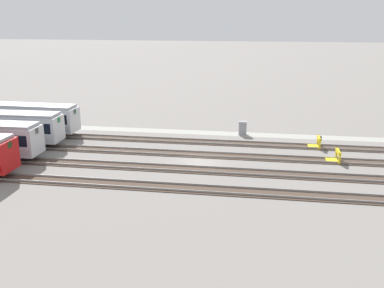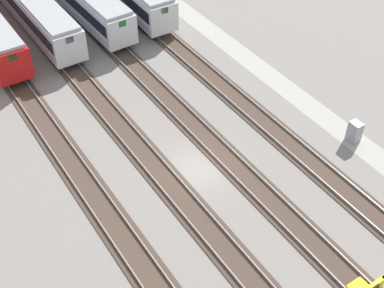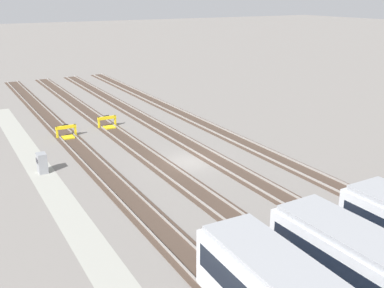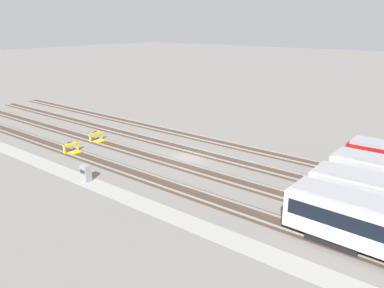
# 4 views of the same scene
# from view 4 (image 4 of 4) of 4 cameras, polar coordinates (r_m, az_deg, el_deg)

# --- Properties ---
(ground_plane) EXTENTS (400.00, 400.00, 0.00)m
(ground_plane) POSITION_cam_4_polar(r_m,az_deg,el_deg) (42.40, -0.72, -2.14)
(ground_plane) COLOR gray
(service_walkway) EXTENTS (54.00, 2.00, 0.01)m
(service_walkway) POSITION_cam_4_polar(r_m,az_deg,el_deg) (35.09, -12.35, -7.00)
(service_walkway) COLOR #9E9E93
(service_walkway) RESTS_ON ground
(rail_track_nearest) EXTENTS (90.00, 2.24, 0.21)m
(rail_track_nearest) POSITION_cam_4_polar(r_m,az_deg,el_deg) (37.59, -7.45, -4.92)
(rail_track_nearest) COLOR #47382D
(rail_track_nearest) RESTS_ON ground
(rail_track_near_inner) EXTENTS (90.00, 2.24, 0.21)m
(rail_track_near_inner) POSITION_cam_4_polar(r_m,az_deg,el_deg) (40.71, -2.78, -2.96)
(rail_track_near_inner) COLOR #47382D
(rail_track_near_inner) RESTS_ON ground
(rail_track_middle) EXTENTS (90.00, 2.24, 0.21)m
(rail_track_middle) POSITION_cam_4_polar(r_m,az_deg,el_deg) (44.11, 1.18, -1.27)
(rail_track_middle) COLOR #47382D
(rail_track_middle) RESTS_ON ground
(rail_track_far_inner) EXTENTS (90.00, 2.24, 0.21)m
(rail_track_far_inner) POSITION_cam_4_polar(r_m,az_deg,el_deg) (47.72, 4.56, 0.17)
(rail_track_far_inner) COLOR #47382D
(rail_track_far_inner) RESTS_ON ground
(bumper_stop_nearest_track) EXTENTS (1.34, 2.00, 1.22)m
(bumper_stop_nearest_track) POSITION_cam_4_polar(r_m,az_deg,el_deg) (46.13, -17.78, -0.67)
(bumper_stop_nearest_track) COLOR yellow
(bumper_stop_nearest_track) RESTS_ON ground
(bumper_stop_near_inner_track) EXTENTS (1.35, 2.00, 1.22)m
(bumper_stop_near_inner_track) POSITION_cam_4_polar(r_m,az_deg,el_deg) (49.72, -14.26, 0.96)
(bumper_stop_near_inner_track) COLOR yellow
(bumper_stop_near_inner_track) RESTS_ON ground
(electrical_cabinet) EXTENTS (0.90, 0.73, 1.60)m
(electrical_cabinet) POSITION_cam_4_polar(r_m,az_deg,el_deg) (37.54, -15.88, -4.27)
(electrical_cabinet) COLOR gray
(electrical_cabinet) RESTS_ON ground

